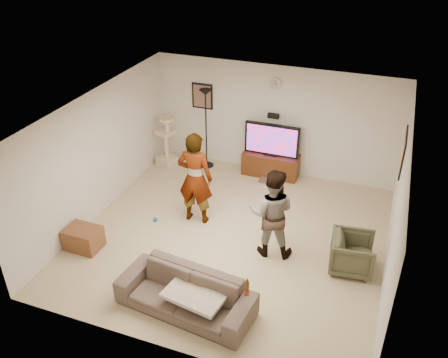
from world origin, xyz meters
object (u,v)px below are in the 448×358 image
(side_table, at_px, (84,238))
(floor_lamp, at_px, (206,129))
(tv_stand, at_px, (270,165))
(person_right, at_px, (272,213))
(person_left, at_px, (195,178))
(tv, at_px, (272,140))
(armchair, at_px, (352,253))
(sofa, at_px, (185,294))
(cat_tree, at_px, (166,141))
(beer_bottle, at_px, (247,288))

(side_table, bearing_deg, floor_lamp, 75.94)
(tv_stand, relative_size, person_right, 0.76)
(person_left, bearing_deg, tv, -115.08)
(armchair, bearing_deg, person_left, 75.60)
(armchair, bearing_deg, tv, 32.86)
(sofa, bearing_deg, cat_tree, 126.04)
(side_table, bearing_deg, tv_stand, 56.84)
(armchair, bearing_deg, tv_stand, 32.86)
(tv_stand, height_order, person_left, person_left)
(floor_lamp, height_order, sofa, floor_lamp)
(tv_stand, xyz_separation_m, armchair, (2.16, -2.65, 0.06))
(tv_stand, bearing_deg, cat_tree, -170.84)
(person_left, height_order, side_table, person_left)
(floor_lamp, distance_m, beer_bottle, 5.00)
(floor_lamp, xyz_separation_m, side_table, (-0.91, -3.64, -0.74))
(floor_lamp, distance_m, side_table, 3.83)
(side_table, bearing_deg, person_left, 44.47)
(cat_tree, bearing_deg, sofa, -60.32)
(person_right, distance_m, sofa, 2.05)
(cat_tree, bearing_deg, tv_stand, 9.16)
(beer_bottle, bearing_deg, side_table, 167.49)
(sofa, bearing_deg, person_right, 71.52)
(tv, xyz_separation_m, armchair, (2.16, -2.65, -0.56))
(floor_lamp, relative_size, armchair, 2.61)
(cat_tree, xyz_separation_m, beer_bottle, (3.30, -4.08, 0.11))
(tv, distance_m, person_right, 2.78)
(tv_stand, distance_m, sofa, 4.48)
(tv_stand, height_order, tv, tv)
(person_left, bearing_deg, armchair, 168.72)
(tv_stand, xyz_separation_m, beer_bottle, (0.88, -4.48, 0.48))
(cat_tree, bearing_deg, tv, 9.16)
(person_left, distance_m, side_table, 2.30)
(tv, bearing_deg, cat_tree, -170.84)
(person_right, relative_size, beer_bottle, 6.64)
(person_right, height_order, beer_bottle, person_right)
(tv_stand, xyz_separation_m, sofa, (-0.09, -4.48, 0.04))
(tv, xyz_separation_m, cat_tree, (-2.42, -0.39, -0.26))
(tv_stand, bearing_deg, person_left, -111.88)
(side_table, bearing_deg, person_right, 18.41)
(person_right, bearing_deg, tv_stand, -84.50)
(cat_tree, distance_m, side_table, 3.38)
(person_right, height_order, armchair, person_right)
(floor_lamp, height_order, armchair, floor_lamp)
(floor_lamp, height_order, person_left, floor_lamp)
(tv, distance_m, person_left, 2.39)
(cat_tree, xyz_separation_m, side_table, (-0.02, -3.35, -0.43))
(floor_lamp, bearing_deg, armchair, -34.67)
(person_right, xyz_separation_m, side_table, (-3.18, -1.06, -0.62))
(person_left, xyz_separation_m, person_right, (1.63, -0.47, -0.11))
(sofa, xyz_separation_m, armchair, (2.25, 1.83, 0.02))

